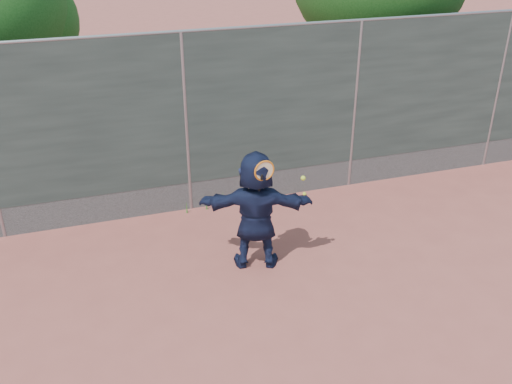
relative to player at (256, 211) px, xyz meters
name	(u,v)px	position (x,y,z in m)	size (l,w,h in m)	color
ground	(253,340)	(-0.55, -1.56, -0.87)	(80.00, 80.00, 0.00)	#9E4C42
player	(256,211)	(0.00, 0.00, 0.00)	(1.62, 0.52, 1.75)	#151C3B
ball_ground	(304,194)	(1.50, 1.78, -0.84)	(0.07, 0.07, 0.07)	#BED22E
fence	(186,121)	(-0.55, 1.94, 0.71)	(20.00, 0.06, 3.03)	#38423D
swing_action	(268,173)	(0.10, -0.20, 0.66)	(0.72, 0.15, 0.51)	orange
weed_clump	(209,202)	(-0.26, 1.83, -0.74)	(0.68, 0.07, 0.30)	#387226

